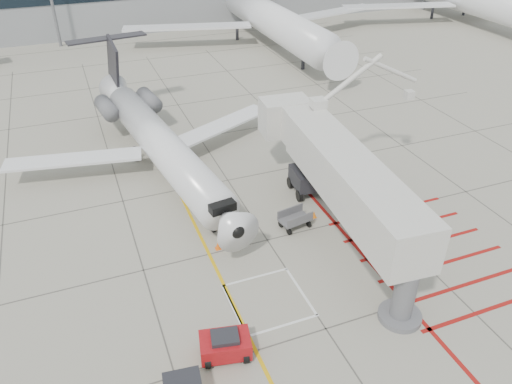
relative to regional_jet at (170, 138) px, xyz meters
name	(u,v)px	position (x,y,z in m)	size (l,w,h in m)	color
ground_plane	(293,280)	(3.92, -12.97, -3.86)	(260.00, 260.00, 0.00)	gray
regional_jet	(170,138)	(0.00, 0.00, 0.00)	(23.35, 29.44, 7.72)	silver
jet_bridge	(350,190)	(8.47, -10.93, 0.12)	(9.42, 19.88, 7.95)	silver
pushback_tug	(225,344)	(-1.46, -16.63, -3.14)	(2.46, 1.54, 1.43)	#A51015
baggage_cart	(295,219)	(6.18, -8.31, -3.22)	(2.03, 1.28, 1.28)	#535357
ground_power_unit	(382,208)	(12.05, -9.57, -2.99)	(2.19, 1.28, 1.73)	beige
cone_nose	(218,245)	(0.69, -8.65, -3.60)	(0.37, 0.37, 0.51)	#EB570C
cone_side	(314,214)	(7.88, -7.79, -3.62)	(0.34, 0.34, 0.48)	orange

